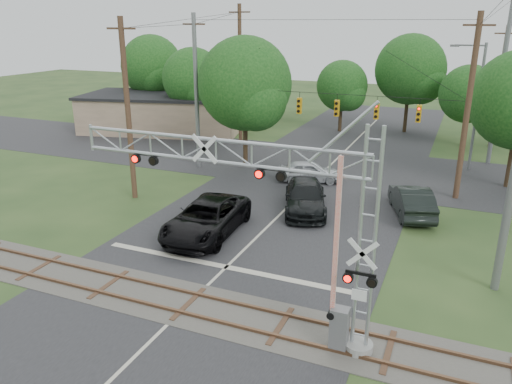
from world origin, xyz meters
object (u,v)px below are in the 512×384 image
at_px(sedan_silver, 309,171).
at_px(streetlight, 475,101).
at_px(pickup_black, 206,218).
at_px(crossing_gantry, 270,207).
at_px(traffic_signal_span, 331,103).
at_px(commercial_building, 164,112).
at_px(car_dark, 305,197).

bearing_deg(sedan_silver, streetlight, -72.49).
relative_size(pickup_black, streetlight, 0.71).
height_order(crossing_gantry, traffic_signal_span, traffic_signal_span).
bearing_deg(pickup_black, commercial_building, 123.59).
bearing_deg(commercial_building, car_dark, -52.05).
xyz_separation_m(crossing_gantry, car_dark, (-2.53, 12.41, -4.07)).
bearing_deg(car_dark, crossing_gantry, -97.19).
xyz_separation_m(car_dark, sedan_silver, (-1.48, 5.62, -0.10)).
height_order(car_dark, streetlight, streetlight).
bearing_deg(pickup_black, crossing_gantry, -51.40).
bearing_deg(crossing_gantry, commercial_building, 128.66).
distance_m(traffic_signal_span, car_dark, 7.67).
bearing_deg(sedan_silver, commercial_building, 40.91).
distance_m(crossing_gantry, sedan_silver, 18.93).
bearing_deg(streetlight, car_dark, -123.49).
bearing_deg(commercial_building, streetlight, -19.49).
bearing_deg(crossing_gantry, sedan_silver, 102.52).
bearing_deg(pickup_black, sedan_silver, 74.46).
xyz_separation_m(crossing_gantry, commercial_building, (-23.16, 28.96, -3.03)).
bearing_deg(streetlight, pickup_black, -123.81).
height_order(traffic_signal_span, commercial_building, traffic_signal_span).
xyz_separation_m(car_dark, commercial_building, (-20.64, 16.55, 1.04)).
distance_m(sedan_silver, streetlight, 13.68).
distance_m(crossing_gantry, commercial_building, 37.21).
distance_m(car_dark, streetlight, 16.63).
bearing_deg(crossing_gantry, traffic_signal_span, 98.51).
bearing_deg(commercial_building, crossing_gantry, -64.67).
relative_size(traffic_signal_span, commercial_building, 1.09).
relative_size(traffic_signal_span, pickup_black, 2.90).
bearing_deg(sedan_silver, traffic_signal_span, -94.14).
bearing_deg(crossing_gantry, car_dark, 101.50).
distance_m(commercial_building, streetlight, 29.85).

